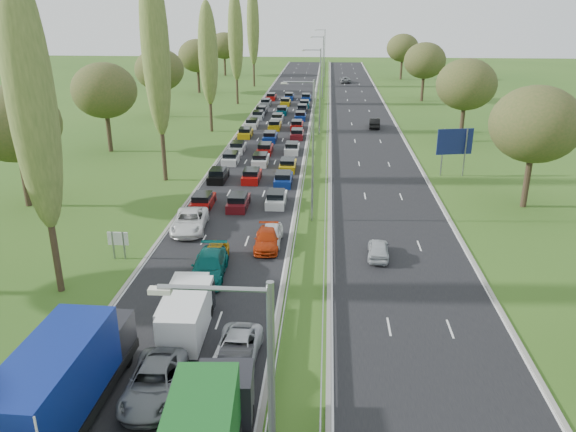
# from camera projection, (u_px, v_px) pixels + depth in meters

# --- Properties ---
(ground) EXTENTS (260.00, 260.00, 0.00)m
(ground) POSITION_uv_depth(u_px,v_px,m) (319.00, 131.00, 83.35)
(ground) COLOR #2C531A
(ground) RESTS_ON ground
(near_carriageway) EXTENTS (10.50, 215.00, 0.04)m
(near_carriageway) POSITION_uv_depth(u_px,v_px,m) (276.00, 127.00, 86.13)
(near_carriageway) COLOR black
(near_carriageway) RESTS_ON ground
(far_carriageway) EXTENTS (10.50, 215.00, 0.04)m
(far_carriageway) POSITION_uv_depth(u_px,v_px,m) (364.00, 129.00, 85.24)
(far_carriageway) COLOR black
(far_carriageway) RESTS_ON ground
(central_reservation) EXTENTS (2.36, 215.00, 0.32)m
(central_reservation) POSITION_uv_depth(u_px,v_px,m) (320.00, 124.00, 85.49)
(central_reservation) COLOR gray
(central_reservation) RESTS_ON ground
(lamp_columns) EXTENTS (0.18, 140.18, 12.00)m
(lamp_columns) POSITION_uv_depth(u_px,v_px,m) (320.00, 93.00, 79.37)
(lamp_columns) COLOR gray
(lamp_columns) RESTS_ON ground
(poplar_row) EXTENTS (2.80, 127.80, 22.44)m
(poplar_row) POSITION_uv_depth(u_px,v_px,m) (190.00, 50.00, 69.00)
(poplar_row) COLOR #2D2116
(poplar_row) RESTS_ON ground
(woodland_left) EXTENTS (8.00, 166.00, 11.10)m
(woodland_left) POSITION_uv_depth(u_px,v_px,m) (94.00, 95.00, 66.16)
(woodland_left) COLOR #2D2116
(woodland_left) RESTS_ON ground
(woodland_right) EXTENTS (8.00, 153.00, 11.10)m
(woodland_right) POSITION_uv_depth(u_px,v_px,m) (482.00, 94.00, 66.91)
(woodland_right) COLOR #2D2116
(woodland_right) RESTS_ON ground
(traffic_queue_fill) EXTENTS (9.13, 68.40, 0.80)m
(traffic_queue_fill) POSITION_uv_depth(u_px,v_px,m) (273.00, 131.00, 81.59)
(traffic_queue_fill) COLOR #A50C0A
(traffic_queue_fill) RESTS_ON ground
(near_car_2) EXTENTS (3.12, 5.92, 1.59)m
(near_car_2) POSITION_uv_depth(u_px,v_px,m) (190.00, 221.00, 46.37)
(near_car_2) COLOR white
(near_car_2) RESTS_ON near_carriageway
(near_car_6) EXTENTS (2.65, 5.39, 1.47)m
(near_car_6) POSITION_uv_depth(u_px,v_px,m) (154.00, 383.00, 26.55)
(near_car_6) COLOR slate
(near_car_6) RESTS_ON near_carriageway
(near_car_7) EXTENTS (2.51, 5.62, 1.60)m
(near_car_7) POSITION_uv_depth(u_px,v_px,m) (209.00, 266.00, 38.36)
(near_car_7) COLOR #05514D
(near_car_7) RESTS_ON near_carriageway
(near_car_8) EXTENTS (1.82, 4.07, 1.36)m
(near_car_8) POSITION_uv_depth(u_px,v_px,m) (214.00, 254.00, 40.44)
(near_car_8) COLOR #AB7F0B
(near_car_8) RESTS_ON near_carriageway
(near_car_9) EXTENTS (1.77, 4.65, 1.52)m
(near_car_9) POSITION_uv_depth(u_px,v_px,m) (233.00, 375.00, 27.04)
(near_car_9) COLOR black
(near_car_9) RESTS_ON near_carriageway
(near_car_10) EXTENTS (2.39, 4.91, 1.34)m
(near_car_10) POSITION_uv_depth(u_px,v_px,m) (237.00, 350.00, 29.20)
(near_car_10) COLOR #A5A8AE
(near_car_10) RESTS_ON near_carriageway
(near_car_11) EXTENTS (2.02, 4.63, 1.33)m
(near_car_11) POSITION_uv_depth(u_px,v_px,m) (267.00, 239.00, 43.07)
(near_car_11) COLOR #AE2E0A
(near_car_11) RESTS_ON near_carriageway
(near_car_12) EXTENTS (1.75, 4.17, 1.41)m
(near_car_12) POSITION_uv_depth(u_px,v_px,m) (271.00, 235.00, 43.85)
(near_car_12) COLOR white
(near_car_12) RESTS_ON near_carriageway
(far_car_0) EXTENTS (1.79, 3.92, 1.30)m
(far_car_0) POSITION_uv_depth(u_px,v_px,m) (378.00, 249.00, 41.36)
(far_car_0) COLOR #AEB3B8
(far_car_0) RESTS_ON far_carriageway
(far_car_1) EXTENTS (1.82, 4.59, 1.49)m
(far_car_1) POSITION_uv_depth(u_px,v_px,m) (374.00, 123.00, 85.65)
(far_car_1) COLOR black
(far_car_1) RESTS_ON far_carriageway
(far_car_2) EXTENTS (2.61, 5.21, 1.42)m
(far_car_2) POSITION_uv_depth(u_px,v_px,m) (345.00, 80.00, 136.20)
(far_car_2) COLOR slate
(far_car_2) RESTS_ON far_carriageway
(blue_lorry) EXTENTS (2.78, 10.01, 4.22)m
(blue_lorry) POSITION_uv_depth(u_px,v_px,m) (65.00, 378.00, 24.58)
(blue_lorry) COLOR black
(blue_lorry) RESTS_ON near_carriageway
(white_van_front) EXTENTS (2.13, 5.43, 2.18)m
(white_van_front) POSITION_uv_depth(u_px,v_px,m) (186.00, 307.00, 32.51)
(white_van_front) COLOR silver
(white_van_front) RESTS_ON near_carriageway
(white_van_rear) EXTENTS (2.20, 5.60, 2.25)m
(white_van_rear) POSITION_uv_depth(u_px,v_px,m) (188.00, 312.00, 31.89)
(white_van_rear) COLOR silver
(white_van_rear) RESTS_ON near_carriageway
(info_sign) EXTENTS (1.50, 0.16, 2.10)m
(info_sign) POSITION_uv_depth(u_px,v_px,m) (118.00, 241.00, 40.93)
(info_sign) COLOR gray
(info_sign) RESTS_ON ground
(direction_sign) EXTENTS (3.94, 0.92, 5.20)m
(direction_sign) POSITION_uv_depth(u_px,v_px,m) (455.00, 144.00, 60.42)
(direction_sign) COLOR gray
(direction_sign) RESTS_ON ground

